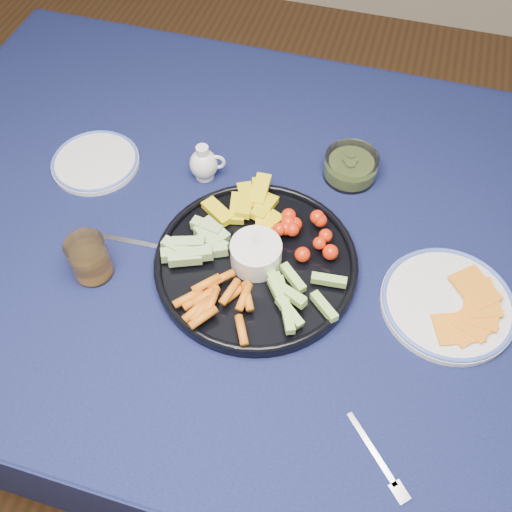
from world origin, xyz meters
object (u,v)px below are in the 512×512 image
(cheese_plate, at_px, (448,302))
(juice_tumbler, at_px, (90,260))
(crudite_platter, at_px, (255,260))
(side_plate_extra, at_px, (95,162))
(pickle_bowl, at_px, (351,167))
(creamer_pitcher, at_px, (204,164))
(dining_table, at_px, (289,258))

(cheese_plate, height_order, juice_tumbler, juice_tumbler)
(crudite_platter, bearing_deg, side_plate_extra, 158.25)
(crudite_platter, bearing_deg, cheese_plate, 2.55)
(pickle_bowl, distance_m, juice_tumbler, 0.53)
(creamer_pitcher, bearing_deg, cheese_plate, -19.00)
(pickle_bowl, height_order, juice_tumbler, juice_tumbler)
(crudite_platter, xyz_separation_m, cheese_plate, (0.34, 0.02, -0.01))
(creamer_pitcher, relative_size, pickle_bowl, 0.73)
(dining_table, xyz_separation_m, crudite_platter, (-0.04, -0.10, 0.11))
(cheese_plate, bearing_deg, dining_table, 164.22)
(pickle_bowl, bearing_deg, dining_table, -113.98)
(dining_table, distance_m, pickle_bowl, 0.22)
(cheese_plate, height_order, side_plate_extra, cheese_plate)
(dining_table, distance_m, cheese_plate, 0.32)
(cheese_plate, xyz_separation_m, side_plate_extra, (-0.72, 0.14, -0.00))
(creamer_pitcher, distance_m, pickle_bowl, 0.29)
(creamer_pitcher, bearing_deg, crudite_platter, -49.57)
(dining_table, height_order, creamer_pitcher, creamer_pitcher)
(crudite_platter, height_order, juice_tumbler, crudite_platter)
(creamer_pitcher, xyz_separation_m, juice_tumbler, (-0.11, -0.28, 0.00))
(cheese_plate, bearing_deg, juice_tumbler, -170.17)
(side_plate_extra, bearing_deg, juice_tumbler, -64.91)
(juice_tumbler, height_order, side_plate_extra, juice_tumbler)
(juice_tumbler, bearing_deg, pickle_bowl, 42.71)
(cheese_plate, relative_size, juice_tumbler, 2.75)
(pickle_bowl, height_order, side_plate_extra, pickle_bowl)
(creamer_pitcher, relative_size, cheese_plate, 0.34)
(juice_tumbler, bearing_deg, crudite_platter, 18.48)
(dining_table, relative_size, creamer_pitcher, 21.30)
(crudite_platter, distance_m, side_plate_extra, 0.41)
(crudite_platter, relative_size, pickle_bowl, 3.37)
(pickle_bowl, xyz_separation_m, cheese_plate, (0.22, -0.26, -0.01))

